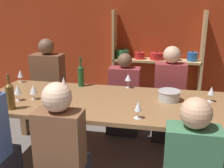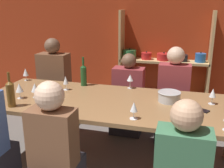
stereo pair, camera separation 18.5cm
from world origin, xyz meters
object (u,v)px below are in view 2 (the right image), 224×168
(wine_bottle_dark, at_px, (84,75))
(wine_glass_red_b, at_px, (35,88))
(cell_phone, at_px, (201,110))
(wine_glass_empty_c, at_px, (19,88))
(person_far_a, at_px, (172,106))
(wine_glass_white_d, at_px, (26,72))
(wine_bottle_green, at_px, (11,93))
(dining_table, at_px, (109,107))
(wine_glass_white_a, at_px, (130,78))
(wine_glass_red_a, at_px, (213,94))
(wine_glass_empty_b, at_px, (134,107))
(shelf_unit, at_px, (162,76))
(person_far_c, at_px, (55,92))
(mixing_bowl, at_px, (169,96))
(person_far_b, at_px, (128,103))
(wine_glass_empty_a, at_px, (66,81))

(wine_bottle_dark, distance_m, wine_glass_red_b, 0.65)
(cell_phone, bearing_deg, wine_glass_empty_c, -175.02)
(person_far_a, bearing_deg, wine_glass_white_d, 11.00)
(wine_glass_white_d, bearing_deg, cell_phone, -12.10)
(wine_bottle_green, xyz_separation_m, wine_glass_red_b, (0.08, 0.30, -0.03))
(dining_table, xyz_separation_m, wine_glass_empty_c, (-0.94, -0.19, 0.19))
(wine_glass_white_a, height_order, wine_glass_red_a, wine_glass_white_a)
(dining_table, distance_m, wine_glass_empty_b, 0.54)
(wine_glass_white_a, bearing_deg, wine_glass_red_b, -147.43)
(wine_bottle_dark, xyz_separation_m, person_far_a, (1.07, 0.37, -0.44))
(shelf_unit, height_order, wine_glass_empty_c, shelf_unit)
(wine_glass_red_a, distance_m, wine_glass_white_d, 2.30)
(wine_glass_red_b, xyz_separation_m, wine_glass_empty_b, (1.13, -0.27, 0.00))
(wine_bottle_green, xyz_separation_m, person_far_c, (-0.23, 1.32, -0.43))
(dining_table, distance_m, wine_glass_white_a, 0.52)
(wine_glass_empty_b, bearing_deg, person_far_a, 76.34)
(person_far_a, bearing_deg, mixing_bowl, 88.29)
(wine_glass_red_a, relative_size, person_far_c, 0.13)
(wine_glass_red_b, height_order, cell_phone, wine_glass_red_b)
(dining_table, relative_size, person_far_c, 2.17)
(person_far_b, bearing_deg, wine_bottle_green, 55.81)
(dining_table, distance_m, person_far_a, 1.04)
(wine_glass_empty_c, bearing_deg, wine_glass_white_a, 31.77)
(wine_glass_empty_b, xyz_separation_m, wine_glass_empty_c, (-1.27, 0.20, 0.01))
(wine_glass_red_a, bearing_deg, cell_phone, -118.92)
(mixing_bowl, height_order, wine_glass_empty_b, wine_glass_empty_b)
(mixing_bowl, bearing_deg, wine_glass_red_b, -169.78)
(wine_glass_red_b, bearing_deg, person_far_b, 51.43)
(mixing_bowl, relative_size, wine_glass_empty_b, 1.50)
(wine_glass_empty_a, bearing_deg, wine_glass_red_a, -1.20)
(cell_phone, bearing_deg, wine_bottle_dark, 161.33)
(shelf_unit, height_order, cell_phone, shelf_unit)
(mixing_bowl, xyz_separation_m, wine_glass_empty_a, (-1.19, 0.08, 0.06))
(mixing_bowl, height_order, person_far_b, person_far_b)
(person_far_a, relative_size, person_far_b, 1.12)
(shelf_unit, height_order, person_far_b, shelf_unit)
(shelf_unit, height_order, person_far_c, shelf_unit)
(wine_glass_white_d, bearing_deg, wine_bottle_green, -65.36)
(mixing_bowl, xyz_separation_m, cell_phone, (0.31, -0.16, -0.05))
(wine_glass_red_b, bearing_deg, wine_bottle_green, -105.36)
(wine_glass_red_b, relative_size, wine_glass_empty_c, 0.95)
(person_far_b, bearing_deg, person_far_c, -0.51)
(shelf_unit, height_order, wine_glass_white_d, shelf_unit)
(shelf_unit, distance_m, wine_glass_empty_c, 2.38)
(dining_table, bearing_deg, wine_glass_red_a, 9.70)
(wine_glass_empty_a, height_order, wine_glass_empty_c, same)
(wine_glass_red_a, height_order, wine_glass_empty_a, wine_glass_empty_a)
(mixing_bowl, relative_size, wine_glass_white_d, 1.44)
(cell_phone, xyz_separation_m, person_far_c, (-2.02, 0.93, -0.30))
(wine_glass_red_a, xyz_separation_m, person_far_b, (-1.01, 0.72, -0.47))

